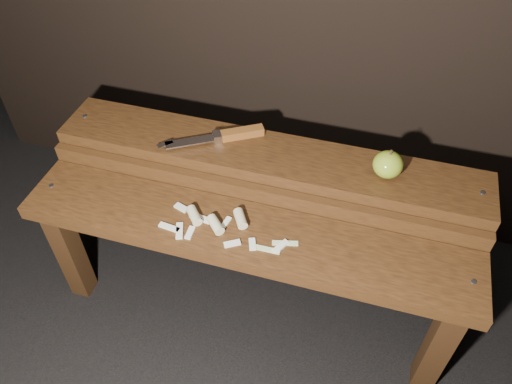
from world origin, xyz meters
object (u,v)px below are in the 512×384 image
(bench_front_tier, at_px, (243,249))
(apple, at_px, (388,164))
(bench_rear_tier, at_px, (266,175))
(knife, at_px, (229,135))

(bench_front_tier, bearing_deg, apple, 35.92)
(bench_front_tier, height_order, bench_rear_tier, bench_rear_tier)
(bench_rear_tier, distance_m, apple, 0.34)
(bench_front_tier, height_order, apple, apple)
(knife, bearing_deg, apple, -3.02)
(knife, bearing_deg, bench_front_tier, -64.97)
(bench_rear_tier, relative_size, apple, 14.67)
(bench_front_tier, height_order, knife, knife)
(apple, distance_m, knife, 0.44)
(bench_front_tier, xyz_separation_m, apple, (0.32, 0.23, 0.18))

